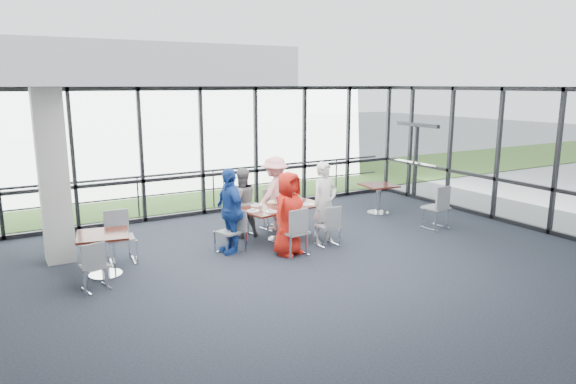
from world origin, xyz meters
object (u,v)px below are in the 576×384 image
side_table_right (379,189)px  chair_main_fr (272,210)px  chair_main_nr (328,226)px  chair_main_fl (241,216)px  diner_end (230,211)px  chair_main_end (230,232)px  diner_near_right (325,203)px  diner_near_left (289,214)px  chair_main_nl (294,232)px  main_table (281,212)px  chair_spare_la (95,266)px  structural_column (53,177)px  diner_far_left (242,203)px  side_table_left (103,240)px  chair_spare_lb (121,238)px  diner_far_right (275,193)px  chair_spare_r (436,208)px

side_table_right → chair_main_fr: bearing=178.4°
chair_main_nr → chair_main_fl: size_ratio=0.95×
diner_end → chair_main_end: size_ratio=1.99×
diner_near_right → chair_main_fl: bearing=126.9°
diner_near_left → chair_main_nl: diner_near_left is taller
diner_end → chair_main_fr: diner_end is taller
main_table → diner_end: size_ratio=1.13×
chair_main_nl → chair_main_fl: bearing=93.9°
chair_spare_la → structural_column: bearing=88.4°
diner_end → chair_spare_la: size_ratio=2.09×
main_table → diner_far_left: size_ratio=1.27×
chair_main_fr → side_table_left: bearing=2.3°
side_table_left → diner_near_right: bearing=-3.8°
chair_main_nr → diner_far_left: bearing=129.8°
side_table_left → diner_far_left: size_ratio=0.65×
structural_column → chair_spare_lb: bearing=-36.1°
main_table → diner_near_left: 0.97m
chair_main_fl → side_table_left: bearing=0.1°
side_table_left → diner_near_left: bearing=-10.5°
diner_far_right → chair_spare_r: diner_far_right is taller
structural_column → chair_main_fl: structural_column is taller
chair_spare_la → diner_near_left: bearing=-12.3°
side_table_right → chair_spare_lb: (-6.54, -0.56, -0.15)m
chair_spare_la → diner_far_right: bearing=10.2°
diner_far_right → chair_main_nr: diner_far_right is taller
diner_far_right → chair_main_fl: (-0.89, -0.07, -0.40)m
main_table → chair_spare_r: chair_spare_r is taller
side_table_right → diner_far_right: size_ratio=0.52×
diner_near_right → chair_main_fl: diner_near_right is taller
structural_column → side_table_left: (0.58, -1.22, -0.97)m
side_table_right → chair_main_end: (-4.56, -1.01, -0.20)m
chair_main_end → chair_spare_la: chair_main_end is taller
main_table → chair_spare_r: 3.64m
structural_column → diner_far_left: 3.72m
chair_main_nl → chair_main_fr: (0.50, 1.86, -0.02)m
diner_end → structural_column: bearing=-113.9°
chair_main_nl → chair_main_nr: 0.91m
chair_spare_lb → side_table_left: bearing=58.1°
diner_far_left → structural_column: bearing=-0.1°
diner_near_left → chair_main_fl: 1.72m
diner_end → chair_main_fr: size_ratio=1.92×
chair_main_fl → chair_main_fr: (0.82, 0.11, 0.00)m
structural_column → diner_far_left: structural_column is taller
diner_far_left → chair_spare_la: 3.63m
diner_end → chair_spare_r: diner_end is taller
main_table → chair_spare_lb: bearing=166.0°
chair_main_nr → chair_main_fr: chair_main_fr is taller
diner_far_right → chair_main_fr: bearing=-52.3°
diner_end → side_table_right: bearing=99.7°
diner_near_left → chair_spare_r: bearing=-23.5°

